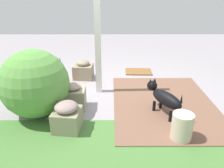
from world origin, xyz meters
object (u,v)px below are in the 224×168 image
at_px(porch_pillar, 98,31).
at_px(terracotta_pot_spiky, 61,72).
at_px(dog, 164,97).
at_px(stone_planter_nearest, 83,70).
at_px(stone_planter_mid, 73,97).
at_px(doormat, 138,72).
at_px(round_shrub, 35,84).
at_px(terracotta_pot_broad, 23,75).
at_px(ceramic_urn, 182,127).
at_px(stone_planter_far, 67,116).

xyz_separation_m(porch_pillar, terracotta_pot_spiky, (0.83, -0.35, -0.92)).
relative_size(porch_pillar, terracotta_pot_spiky, 3.98).
distance_m(porch_pillar, dog, 1.68).
height_order(stone_planter_nearest, stone_planter_mid, stone_planter_mid).
bearing_deg(terracotta_pot_spiky, doormat, -156.78).
bearing_deg(dog, round_shrub, -0.33).
bearing_deg(terracotta_pot_spiky, stone_planter_mid, 112.50).
relative_size(terracotta_pot_broad, doormat, 0.76).
height_order(terracotta_pot_spiky, doormat, terracotta_pot_spiky).
height_order(porch_pillar, dog, porch_pillar).
bearing_deg(stone_planter_mid, ceramic_urn, 150.99).
relative_size(stone_planter_mid, ceramic_urn, 1.15).
height_order(porch_pillar, ceramic_urn, porch_pillar).
relative_size(terracotta_pot_spiky, dog, 0.84).
bearing_deg(round_shrub, porch_pillar, -137.90).
bearing_deg(stone_planter_nearest, terracotta_pot_broad, 27.09).
bearing_deg(stone_planter_nearest, round_shrub, 70.35).
distance_m(stone_planter_nearest, doormat, 1.38).
bearing_deg(stone_planter_mid, stone_planter_far, 90.73).
xyz_separation_m(stone_planter_mid, terracotta_pot_broad, (1.14, -0.79, 0.09)).
xyz_separation_m(round_shrub, doormat, (-1.89, -1.97, -0.53)).
bearing_deg(round_shrub, doormat, -133.75).
height_order(stone_planter_nearest, terracotta_pot_broad, terracotta_pot_broad).
relative_size(terracotta_pot_spiky, doormat, 0.96).
distance_m(porch_pillar, doormat, 1.87).
xyz_separation_m(porch_pillar, stone_planter_nearest, (0.40, -0.72, -1.01)).
distance_m(stone_planter_nearest, round_shrub, 1.73).
height_order(stone_planter_nearest, ceramic_urn, stone_planter_nearest).
xyz_separation_m(stone_planter_mid, stone_planter_far, (-0.01, 0.65, 0.01)).
height_order(stone_planter_far, round_shrub, round_shrub).
xyz_separation_m(porch_pillar, stone_planter_far, (0.40, 1.31, -1.00)).
bearing_deg(round_shrub, dog, 179.67).
xyz_separation_m(round_shrub, ceramic_urn, (-2.18, 0.69, -0.35)).
distance_m(round_shrub, terracotta_pot_broad, 1.19).
relative_size(stone_planter_far, terracotta_pot_broad, 0.93).
distance_m(stone_planter_far, round_shrub, 0.79).
bearing_deg(stone_planter_mid, dog, 171.61).
xyz_separation_m(terracotta_pot_broad, dog, (-2.65, 1.02, 0.01)).
relative_size(round_shrub, doormat, 1.73).
bearing_deg(stone_planter_far, ceramic_urn, 171.27).
bearing_deg(terracotta_pot_spiky, porch_pillar, 157.05).
bearing_deg(doormat, stone_planter_mid, 52.95).
bearing_deg(stone_planter_mid, doormat, -127.05).
height_order(stone_planter_mid, stone_planter_far, stone_planter_mid).
xyz_separation_m(terracotta_pot_spiky, dog, (-1.93, 1.23, 0.02)).
bearing_deg(terracotta_pot_broad, terracotta_pot_spiky, -163.28).
bearing_deg(ceramic_urn, stone_planter_far, -8.73).
bearing_deg(ceramic_urn, porch_pillar, -52.13).
distance_m(stone_planter_nearest, stone_planter_far, 2.03).
height_order(terracotta_pot_spiky, dog, terracotta_pot_spiky).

